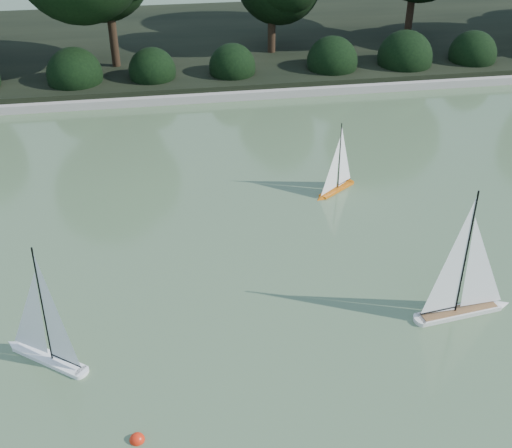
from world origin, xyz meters
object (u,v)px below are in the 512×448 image
object	(u,v)px
sailboat_white_a	(40,341)
sailboat_white_b	(469,294)
sailboat_orange	(335,181)
race_buoy	(137,440)

from	to	relation	value
sailboat_white_a	sailboat_white_b	size ratio (longest dim) A/B	0.88
sailboat_white_a	sailboat_white_b	world-z (taller)	sailboat_white_b
sailboat_white_a	sailboat_orange	size ratio (longest dim) A/B	1.30
sailboat_white_a	race_buoy	world-z (taller)	sailboat_white_a
sailboat_white_b	race_buoy	bearing A→B (deg)	-161.96
sailboat_white_b	sailboat_orange	size ratio (longest dim) A/B	1.48
sailboat_white_b	race_buoy	size ratio (longest dim) A/B	12.12
sailboat_white_a	sailboat_white_b	distance (m)	5.37
sailboat_white_b	sailboat_orange	xyz separation A→B (m)	(-0.86, 3.40, -0.09)
sailboat_orange	race_buoy	bearing A→B (deg)	-125.37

